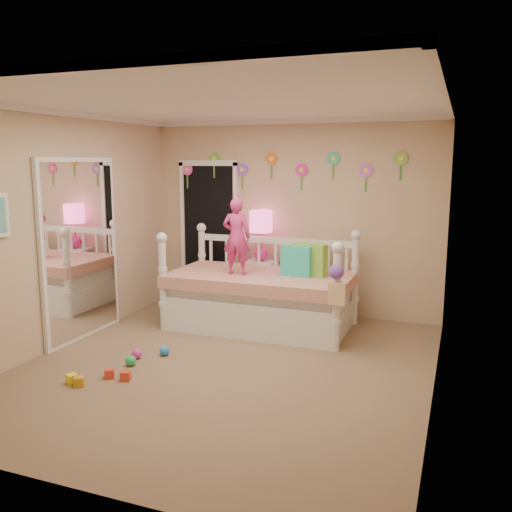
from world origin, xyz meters
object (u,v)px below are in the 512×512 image
at_px(daybed, 261,279).
at_px(child, 236,237).
at_px(table_lamp, 261,228).
at_px(nightstand, 261,286).

bearing_deg(daybed, child, -150.27).
xyz_separation_m(child, table_lamp, (0.01, 0.82, 0.02)).
xyz_separation_m(nightstand, table_lamp, (-0.00, 0.00, 0.81)).
xyz_separation_m(child, nightstand, (0.01, 0.82, -0.80)).
bearing_deg(table_lamp, child, -90.93).
relative_size(daybed, table_lamp, 3.28).
height_order(child, nightstand, child).
relative_size(child, table_lamp, 1.35).
distance_m(daybed, nightstand, 0.76).
relative_size(child, nightstand, 1.31).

